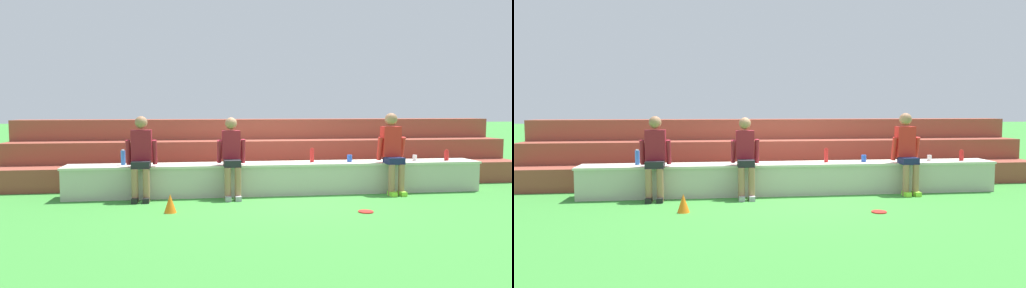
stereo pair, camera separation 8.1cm
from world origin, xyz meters
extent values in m
plane|color=#388433|center=(0.00, 0.00, 0.00)|extent=(80.00, 80.00, 0.00)
cube|color=#B7AF9E|center=(0.00, 0.29, 0.28)|extent=(7.46, 0.59, 0.55)
cube|color=beige|center=(0.00, 0.29, 0.54)|extent=(7.50, 0.63, 0.04)
cube|color=brown|center=(0.00, 1.16, 0.22)|extent=(10.52, 0.64, 0.43)
cube|color=brown|center=(0.00, 1.80, 0.43)|extent=(10.52, 0.64, 0.86)
cube|color=brown|center=(0.00, 2.44, 0.65)|extent=(10.52, 0.64, 1.30)
cylinder|color=#996B4C|center=(-2.50, -0.20, 0.28)|extent=(0.11, 0.11, 0.55)
cylinder|color=#996B4C|center=(-2.32, -0.20, 0.28)|extent=(0.11, 0.11, 0.55)
cube|color=black|center=(-2.50, -0.24, 0.04)|extent=(0.10, 0.22, 0.08)
cube|color=black|center=(-2.32, -0.24, 0.04)|extent=(0.10, 0.22, 0.08)
cube|color=black|center=(-2.41, -0.07, 0.61)|extent=(0.30, 0.31, 0.12)
cube|color=maroon|center=(-2.41, 0.06, 0.92)|extent=(0.33, 0.20, 0.52)
sphere|color=#996B4C|center=(-2.41, 0.06, 1.31)|extent=(0.21, 0.21, 0.21)
cylinder|color=maroon|center=(-2.62, 0.04, 0.81)|extent=(0.08, 0.16, 0.43)
cylinder|color=maroon|center=(-2.19, 0.04, 0.81)|extent=(0.08, 0.18, 0.43)
cylinder|color=#996B4C|center=(-0.98, -0.23, 0.28)|extent=(0.11, 0.11, 0.55)
cylinder|color=#996B4C|center=(-0.81, -0.23, 0.28)|extent=(0.11, 0.11, 0.55)
cube|color=#99999E|center=(-0.98, -0.27, 0.04)|extent=(0.10, 0.22, 0.08)
cube|color=#99999E|center=(-0.81, -0.27, 0.04)|extent=(0.10, 0.22, 0.08)
cube|color=black|center=(-0.89, -0.09, 0.61)|extent=(0.28, 0.34, 0.12)
cube|color=maroon|center=(-0.89, 0.10, 0.91)|extent=(0.31, 0.20, 0.49)
sphere|color=#996B4C|center=(-0.89, 0.10, 1.28)|extent=(0.21, 0.21, 0.21)
cylinder|color=maroon|center=(-1.10, 0.08, 0.80)|extent=(0.08, 0.23, 0.42)
cylinder|color=maroon|center=(-0.69, 0.08, 0.80)|extent=(0.08, 0.16, 0.43)
cylinder|color=#996B4C|center=(1.92, -0.19, 0.28)|extent=(0.11, 0.11, 0.55)
cylinder|color=#996B4C|center=(2.10, -0.19, 0.28)|extent=(0.11, 0.11, 0.55)
cube|color=#8CD833|center=(1.92, -0.23, 0.04)|extent=(0.10, 0.22, 0.08)
cube|color=#8CD833|center=(2.10, -0.23, 0.04)|extent=(0.10, 0.22, 0.08)
cube|color=#191E47|center=(2.01, -0.07, 0.61)|extent=(0.30, 0.30, 0.12)
cube|color=red|center=(2.01, 0.09, 0.94)|extent=(0.33, 0.20, 0.55)
sphere|color=#996B4C|center=(2.01, 0.09, 1.34)|extent=(0.22, 0.22, 0.22)
cylinder|color=red|center=(1.80, 0.07, 0.81)|extent=(0.08, 0.15, 0.43)
cylinder|color=red|center=(2.23, 0.07, 0.81)|extent=(0.08, 0.18, 0.43)
cylinder|color=red|center=(0.61, 0.30, 0.68)|extent=(0.07, 0.07, 0.24)
cylinder|color=red|center=(0.61, 0.30, 0.81)|extent=(0.04, 0.04, 0.02)
cylinder|color=red|center=(3.20, 0.25, 0.65)|extent=(0.08, 0.08, 0.18)
cylinder|color=red|center=(3.20, 0.25, 0.75)|extent=(0.05, 0.05, 0.02)
cylinder|color=blue|center=(-2.76, 0.35, 0.68)|extent=(0.08, 0.08, 0.25)
cylinder|color=white|center=(-2.76, 0.35, 0.82)|extent=(0.05, 0.05, 0.02)
cylinder|color=blue|center=(1.31, 0.28, 0.62)|extent=(0.09, 0.09, 0.13)
cylinder|color=white|center=(2.59, 0.30, 0.61)|extent=(0.08, 0.08, 0.11)
cylinder|color=red|center=(0.99, -1.40, 0.01)|extent=(0.22, 0.22, 0.02)
cone|color=orange|center=(-1.89, -1.04, 0.14)|extent=(0.18, 0.18, 0.28)
camera|label=1|loc=(-1.56, -7.98, 1.55)|focal=32.86mm
camera|label=2|loc=(-1.48, -7.99, 1.55)|focal=32.86mm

